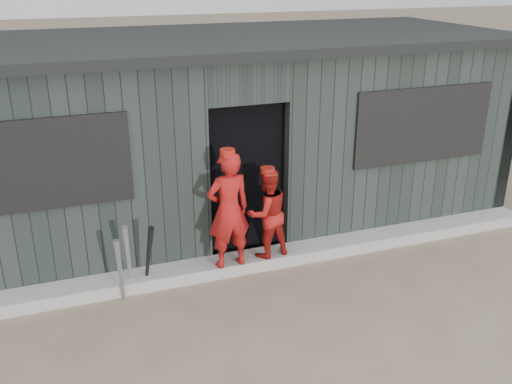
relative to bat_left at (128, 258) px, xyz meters
name	(u,v)px	position (x,y,z in m)	size (l,w,h in m)	color
ground	(319,352)	(1.55, -1.73, -0.43)	(80.00, 80.00, 0.00)	#756451
curb	(255,260)	(1.55, 0.09, -0.36)	(8.00, 0.36, 0.15)	#A5A5A0
bat_left	(128,258)	(0.00, 0.00, 0.00)	(0.07, 0.07, 0.87)	#9B9AA3
bat_mid	(120,270)	(-0.12, -0.17, -0.04)	(0.07, 0.07, 0.78)	gray
bat_right	(148,257)	(0.22, -0.02, -0.01)	(0.07, 0.07, 0.86)	black
player_red_left	(229,210)	(1.18, -0.03, 0.43)	(0.52, 0.34, 1.43)	#AA1614
player_red_right	(267,213)	(1.69, 0.06, 0.28)	(0.54, 0.42, 1.12)	#AF1A15
player_grey_back	(264,198)	(1.90, 0.75, 0.18)	(0.60, 0.39, 1.22)	silver
dugout	(215,132)	(1.55, 1.78, 0.85)	(8.30, 3.30, 2.62)	black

